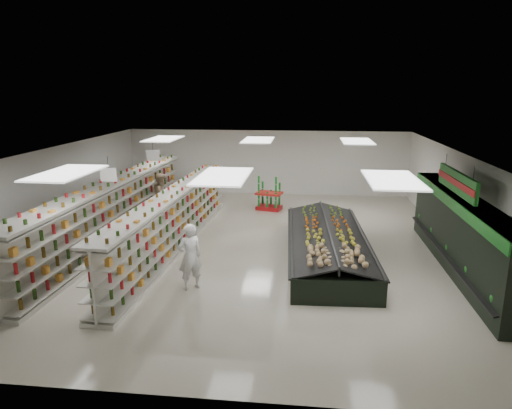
# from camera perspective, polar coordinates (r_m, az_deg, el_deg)

# --- Properties ---
(floor) EXTENTS (16.00, 16.00, 0.00)m
(floor) POSITION_cam_1_polar(r_m,az_deg,el_deg) (15.71, -1.30, -5.09)
(floor) COLOR beige
(floor) RESTS_ON ground
(ceiling) EXTENTS (14.00, 16.00, 0.02)m
(ceiling) POSITION_cam_1_polar(r_m,az_deg,el_deg) (14.96, -1.37, 6.55)
(ceiling) COLOR white
(ceiling) RESTS_ON wall_back
(wall_back) EXTENTS (14.00, 0.02, 3.20)m
(wall_back) POSITION_cam_1_polar(r_m,az_deg,el_deg) (23.06, 1.31, 5.28)
(wall_back) COLOR white
(wall_back) RESTS_ON floor
(wall_front) EXTENTS (14.00, 0.02, 3.20)m
(wall_front) POSITION_cam_1_polar(r_m,az_deg,el_deg) (7.86, -9.30, -13.33)
(wall_front) COLOR white
(wall_front) RESTS_ON floor
(wall_left) EXTENTS (0.02, 16.00, 3.20)m
(wall_left) POSITION_cam_1_polar(r_m,az_deg,el_deg) (17.59, -24.57, 1.13)
(wall_left) COLOR white
(wall_left) RESTS_ON floor
(wall_right) EXTENTS (0.02, 16.00, 3.20)m
(wall_right) POSITION_cam_1_polar(r_m,az_deg,el_deg) (15.94, 24.47, -0.13)
(wall_right) COLOR white
(wall_right) RESTS_ON floor
(produce_wall_case) EXTENTS (0.93, 8.00, 2.20)m
(produce_wall_case) POSITION_cam_1_polar(r_m,az_deg,el_deg) (14.51, 24.34, -2.92)
(produce_wall_case) COLOR black
(produce_wall_case) RESTS_ON floor
(aisle_sign_near) EXTENTS (0.52, 0.06, 0.75)m
(aisle_sign_near) POSITION_cam_1_polar(r_m,az_deg,el_deg) (14.16, -17.94, 3.57)
(aisle_sign_near) COLOR white
(aisle_sign_near) RESTS_ON ceiling
(aisle_sign_far) EXTENTS (0.52, 0.06, 0.75)m
(aisle_sign_far) POSITION_cam_1_polar(r_m,az_deg,el_deg) (17.83, -12.75, 6.01)
(aisle_sign_far) COLOR white
(aisle_sign_far) RESTS_ON ceiling
(hortifruti_banner) EXTENTS (0.12, 3.20, 0.95)m
(hortifruti_banner) POSITION_cam_1_polar(r_m,az_deg,el_deg) (14.09, 23.82, 2.58)
(hortifruti_banner) COLOR #1F7525
(hortifruti_banner) RESTS_ON ceiling
(gondola_left) EXTENTS (1.27, 12.20, 2.11)m
(gondola_left) POSITION_cam_1_polar(r_m,az_deg,el_deg) (16.74, -17.29, -1.06)
(gondola_left) COLOR silver
(gondola_left) RESTS_ON floor
(gondola_center) EXTENTS (1.28, 11.06, 1.91)m
(gondola_center) POSITION_cam_1_polar(r_m,az_deg,el_deg) (15.50, -10.19, -2.18)
(gondola_center) COLOR silver
(gondola_center) RESTS_ON floor
(produce_island) EXTENTS (2.76, 6.93, 1.02)m
(produce_island) POSITION_cam_1_polar(r_m,az_deg,el_deg) (14.65, 8.88, -4.81)
(produce_island) COLOR black
(produce_island) RESTS_ON floor
(soda_endcap) EXTENTS (1.24, 0.98, 1.40)m
(soda_endcap) POSITION_cam_1_polar(r_m,az_deg,el_deg) (20.09, 1.65, 1.24)
(soda_endcap) COLOR #B41418
(soda_endcap) RESTS_ON floor
(shopper_main) EXTENTS (0.79, 0.74, 1.82)m
(shopper_main) POSITION_cam_1_polar(r_m,az_deg,el_deg) (12.24, -8.27, -6.46)
(shopper_main) COLOR white
(shopper_main) RESTS_ON floor
(shopper_background) EXTENTS (0.65, 0.96, 1.86)m
(shopper_background) POSITION_cam_1_polar(r_m,az_deg,el_deg) (19.21, -11.66, 1.11)
(shopper_background) COLOR #A38064
(shopper_background) RESTS_ON floor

